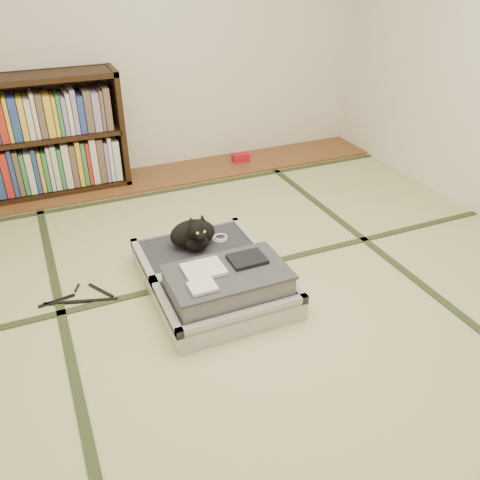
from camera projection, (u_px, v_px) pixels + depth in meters
name	position (u px, v px, depth m)	size (l,w,h in m)	color
floor	(257.00, 310.00, 2.82)	(4.50, 4.50, 0.00)	#CBC287
wood_strip	(159.00, 177.00, 4.39)	(4.00, 0.50, 0.02)	brown
red_item	(241.00, 157.00, 4.66)	(0.15, 0.09, 0.07)	#B40E1D
room_shell	(263.00, 27.00, 2.08)	(4.50, 4.50, 4.50)	white
tatami_borders	(224.00, 265.00, 3.20)	(4.00, 4.50, 0.01)	#2D381E
bookcase	(28.00, 140.00, 3.89)	(1.45, 0.33, 0.93)	black
suitcase	(215.00, 277.00, 2.91)	(0.73, 0.97, 0.29)	#B5B5BA
cat	(194.00, 234.00, 3.07)	(0.32, 0.33, 0.26)	black
cable_coil	(220.00, 238.00, 3.20)	(0.10, 0.10, 0.02)	white
hanger	(80.00, 298.00, 2.89)	(0.43, 0.25, 0.01)	black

